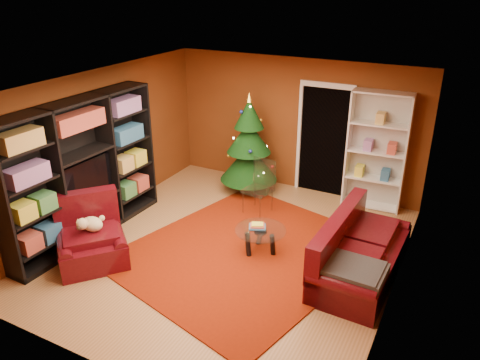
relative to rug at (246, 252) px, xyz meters
The scene contains 17 objects.
floor 0.29m from the rug, 169.13° to the right, with size 5.00×5.50×0.05m, color #98673B.
ceiling 2.63m from the rug, 169.13° to the right, with size 5.00×5.50×0.05m, color silver.
wall_back 3.02m from the rug, 95.87° to the left, with size 5.00×0.05×2.60m, color brown.
wall_left 3.09m from the rug, behind, with size 0.05×5.50×2.60m, color brown.
wall_right 2.59m from the rug, ahead, with size 0.05×5.50×2.60m, color brown.
doorway 2.89m from the rug, 83.18° to the left, with size 1.06×0.60×2.16m, color black, non-canonical shape.
rug is the anchor object (origin of this frame).
media_unit 2.88m from the rug, 164.96° to the right, with size 0.46×2.98×2.28m, color black, non-canonical shape.
christmas_tree 2.51m from the rug, 115.32° to the left, with size 1.13×1.13×2.01m, color black, non-canonical shape.
gift_box_green 2.21m from the rug, 108.54° to the left, with size 0.27×0.27×0.27m, color #245E21.
gift_box_red 2.80m from the rug, 115.03° to the left, with size 0.21×0.21×0.21m, color maroon.
white_bookshelf 3.05m from the rug, 61.77° to the left, with size 1.03×0.37×2.23m, color white, non-canonical shape.
armchair 2.35m from the rug, 146.49° to the right, with size 1.05×1.05×0.82m, color #40070E, non-canonical shape.
dog 2.36m from the rug, 148.04° to the right, with size 0.40×0.30×0.27m, color beige, non-canonical shape.
sofa 1.81m from the rug, ahead, with size 2.09×0.94×0.90m, color #40070E, non-canonical shape.
coffee_table 0.30m from the rug, 30.95° to the left, with size 0.79×0.79×0.50m, color gray, non-canonical shape.
acrylic_chair 1.42m from the rug, 107.67° to the left, with size 0.46×0.50×0.90m, color #66605B, non-canonical shape.
Camera 1 is at (3.07, -5.54, 4.00)m, focal length 35.00 mm.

